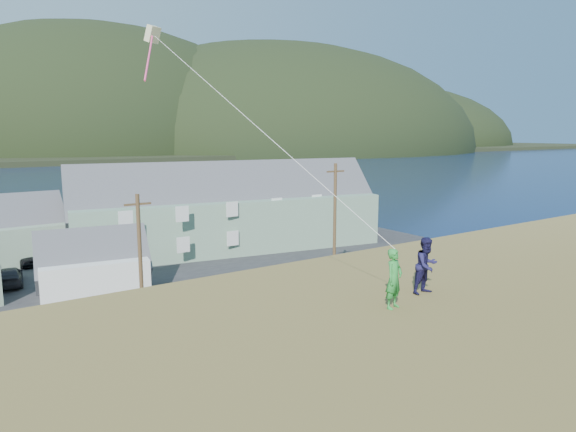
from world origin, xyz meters
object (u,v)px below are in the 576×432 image
(shed_white, at_px, (93,266))
(lodge, at_px, (229,209))
(kite_flyer_green, at_px, (394,279))
(kite_flyer_navy, at_px, (427,265))

(shed_white, bearing_deg, lodge, 37.14)
(kite_flyer_green, xyz_separation_m, kite_flyer_navy, (1.80, 0.40, 0.03))
(kite_flyer_green, bearing_deg, lodge, 54.90)
(lodge, distance_m, kite_flyer_green, 39.92)
(kite_flyer_navy, bearing_deg, kite_flyer_green, -168.08)
(shed_white, relative_size, kite_flyer_navy, 4.80)
(lodge, bearing_deg, shed_white, -141.33)
(shed_white, height_order, kite_flyer_green, kite_flyer_green)
(shed_white, bearing_deg, kite_flyer_navy, -74.78)
(shed_white, distance_m, kite_flyer_green, 29.05)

